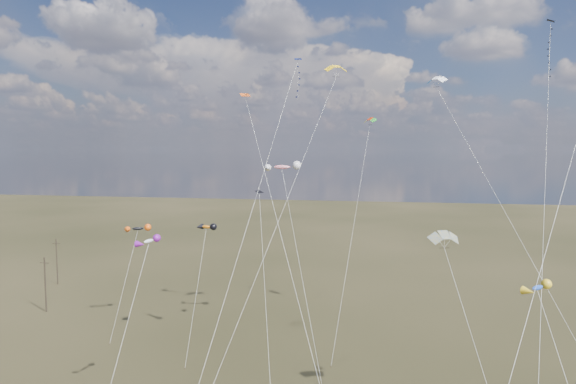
% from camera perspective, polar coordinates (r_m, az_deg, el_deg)
% --- Properties ---
extents(utility_pole_near, '(1.40, 0.20, 8.00)m').
position_cam_1_polar(utility_pole_near, '(82.87, -25.37, -9.24)').
color(utility_pole_near, black).
rests_on(utility_pole_near, ground).
extents(utility_pole_far, '(1.40, 0.20, 8.00)m').
position_cam_1_polar(utility_pole_far, '(98.53, -24.30, -7.02)').
color(utility_pole_far, black).
rests_on(utility_pole_far, ground).
extents(diamond_black_high, '(8.38, 29.24, 37.71)m').
position_cam_1_polar(diamond_black_high, '(62.93, 27.00, 12.21)').
color(diamond_black_high, black).
rests_on(diamond_black_high, ground).
extents(diamond_navy_tall, '(4.58, 30.42, 34.33)m').
position_cam_1_polar(diamond_navy_tall, '(59.80, 0.38, 10.34)').
color(diamond_navy_tall, '#071245').
rests_on(diamond_navy_tall, ground).
extents(diamond_black_mid, '(4.94, 13.69, 18.52)m').
position_cam_1_polar(diamond_black_mid, '(58.45, -2.89, -5.47)').
color(diamond_black_mid, black).
rests_on(diamond_black_mid, ground).
extents(diamond_orange_center, '(11.65, 14.27, 29.02)m').
position_cam_1_polar(diamond_orange_center, '(46.86, -2.32, 1.22)').
color(diamond_orange_center, '#D24A10').
rests_on(diamond_orange_center, ground).
extents(parafoil_yellow, '(10.64, 25.46, 33.79)m').
position_cam_1_polar(parafoil_yellow, '(61.83, 5.33, 13.58)').
color(parafoil_yellow, '#EAB40F').
rests_on(parafoil_yellow, ground).
extents(parafoil_blue_white, '(15.17, 23.42, 32.66)m').
position_cam_1_polar(parafoil_blue_white, '(65.47, 16.26, 11.92)').
color(parafoil_blue_white, '#1362AC').
rests_on(parafoil_blue_white, ground).
extents(parafoil_striped, '(5.82, 13.17, 17.14)m').
position_cam_1_polar(parafoil_striped, '(43.94, 17.03, -4.65)').
color(parafoil_striped, '#D4A504').
rests_on(parafoil_striped, ground).
extents(parafoil_tricolor, '(4.36, 16.61, 27.97)m').
position_cam_1_polar(parafoil_tricolor, '(69.08, 9.06, 7.77)').
color(parafoil_tricolor, gold).
rests_on(parafoil_tricolor, ground).
extents(novelty_black_orange, '(3.00, 8.41, 13.57)m').
position_cam_1_polar(novelty_black_orange, '(70.67, -16.36, -3.95)').
color(novelty_black_orange, black).
rests_on(novelty_black_orange, ground).
extents(novelty_orange_black, '(2.81, 9.35, 14.63)m').
position_cam_1_polar(novelty_orange_black, '(62.81, -9.08, -3.90)').
color(novelty_orange_black, orange).
rests_on(novelty_orange_black, ground).
extents(novelty_white_purple, '(1.40, 10.65, 16.05)m').
position_cam_1_polar(novelty_white_purple, '(45.47, -15.24, -5.42)').
color(novelty_white_purple, silver).
rests_on(novelty_white_purple, ground).
extents(novelty_redwhite_stripe, '(8.88, 14.03, 21.95)m').
position_cam_1_polar(novelty_redwhite_stripe, '(62.99, -0.67, 2.75)').
color(novelty_redwhite_stripe, red).
rests_on(novelty_redwhite_stripe, ground).
extents(novelty_blue_yellow, '(4.27, 10.15, 14.95)m').
position_cam_1_polar(novelty_blue_yellow, '(37.24, 26.04, -9.71)').
color(novelty_blue_yellow, '#1D45B4').
rests_on(novelty_blue_yellow, ground).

